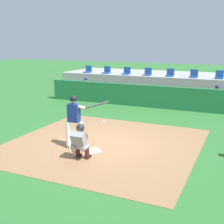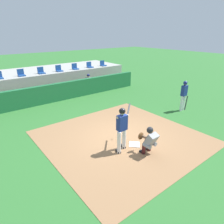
{
  "view_description": "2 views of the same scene",
  "coord_description": "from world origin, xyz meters",
  "views": [
    {
      "loc": [
        4.37,
        -8.95,
        3.49
      ],
      "look_at": [
        0.0,
        0.7,
        1.0
      ],
      "focal_mm": 47.96,
      "sensor_mm": 36.0,
      "label": 1
    },
    {
      "loc": [
        -5.17,
        -5.85,
        4.39
      ],
      "look_at": [
        0.0,
        0.7,
        1.0
      ],
      "focal_mm": 32.01,
      "sensor_mm": 36.0,
      "label": 2
    }
  ],
  "objects": [
    {
      "name": "batter_at_plate",
      "position": [
        -0.67,
        -0.77,
        1.04
      ],
      "size": [
        1.28,
        0.83,
        1.8
      ],
      "color": "silver",
      "rests_on": "ground"
    },
    {
      "name": "stadium_seat_0",
      "position": [
        -5.78,
        9.38,
        1.53
      ],
      "size": [
        0.46,
        0.46,
        0.48
      ],
      "color": "#1E478C",
      "rests_on": "stands_platform"
    },
    {
      "name": "dugout_wall",
      "position": [
        0.0,
        6.5,
        0.6
      ],
      "size": [
        13.0,
        0.3,
        1.2
      ],
      "primitive_type": "cube",
      "color": "#1E6638",
      "rests_on": "ground"
    },
    {
      "name": "catcher_crouched",
      "position": [
        -0.01,
        -1.56,
        0.61
      ],
      "size": [
        0.49,
        1.86,
        1.13
      ],
      "color": "gray",
      "rests_on": "ground"
    },
    {
      "name": "stadium_seat_1",
      "position": [
        -4.33,
        9.38,
        1.53
      ],
      "size": [
        0.46,
        0.46,
        0.48
      ],
      "color": "#1E478C",
      "rests_on": "stands_platform"
    },
    {
      "name": "dugout_player_1",
      "position": [
        2.98,
        7.34,
        0.67
      ],
      "size": [
        0.49,
        0.7,
        1.3
      ],
      "color": "#939399",
      "rests_on": "ground"
    },
    {
      "name": "ground_plane",
      "position": [
        0.0,
        0.0,
        0.0
      ],
      "size": [
        80.0,
        80.0,
        0.0
      ],
      "primitive_type": "plane",
      "color": "#2D6B2D"
    },
    {
      "name": "dirt_infield",
      "position": [
        0.0,
        0.0,
        0.01
      ],
      "size": [
        6.4,
        6.4,
        0.01
      ],
      "primitive_type": "cube",
      "color": "#936B47",
      "rests_on": "ground"
    },
    {
      "name": "home_plate",
      "position": [
        0.0,
        -0.8,
        0.02
      ],
      "size": [
        0.62,
        0.62,
        0.02
      ],
      "primitive_type": "cube",
      "rotation": [
        0.0,
        0.0,
        0.79
      ],
      "color": "white",
      "rests_on": "dirt_infield"
    },
    {
      "name": "stadium_seat_5",
      "position": [
        1.44,
        9.38,
        1.53
      ],
      "size": [
        0.46,
        0.46,
        0.48
      ],
      "color": "#1E478C",
      "rests_on": "stands_platform"
    },
    {
      "name": "stadium_seat_6",
      "position": [
        2.89,
        9.38,
        1.53
      ],
      "size": [
        0.46,
        0.46,
        0.48
      ],
      "color": "#1E478C",
      "rests_on": "stands_platform"
    },
    {
      "name": "stands_platform",
      "position": [
        0.0,
        10.9,
        0.7
      ],
      "size": [
        15.0,
        4.4,
        1.4
      ],
      "primitive_type": "cube",
      "color": "#9E9E99",
      "rests_on": "ground"
    },
    {
      "name": "stadium_seat_2",
      "position": [
        -2.89,
        9.38,
        1.53
      ],
      "size": [
        0.46,
        0.46,
        0.48
      ],
      "color": "#1E478C",
      "rests_on": "stands_platform"
    },
    {
      "name": "stadium_seat_3",
      "position": [
        -1.44,
        9.38,
        1.53
      ],
      "size": [
        0.46,
        0.46,
        0.48
      ],
      "color": "#1E478C",
      "rests_on": "stands_platform"
    },
    {
      "name": "dugout_player_0",
      "position": [
        -4.87,
        7.34,
        0.67
      ],
      "size": [
        0.49,
        0.7,
        1.3
      ],
      "color": "#939399",
      "rests_on": "ground"
    },
    {
      "name": "dugout_bench",
      "position": [
        0.0,
        7.5,
        0.23
      ],
      "size": [
        11.8,
        0.44,
        0.45
      ],
      "primitive_type": "cube",
      "color": "olive",
      "rests_on": "ground"
    },
    {
      "name": "stadium_seat_4",
      "position": [
        0.0,
        9.38,
        1.53
      ],
      "size": [
        0.46,
        0.46,
        0.48
      ],
      "color": "#1E478C",
      "rests_on": "stands_platform"
    }
  ]
}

